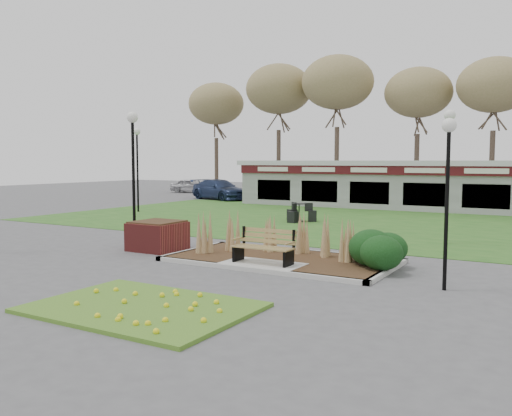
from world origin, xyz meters
The scene contains 16 objects.
ground centered at (0.00, 0.00, 0.00)m, with size 100.00×100.00×0.00m, color #515154.
lawn centered at (0.00, 12.00, 0.01)m, with size 34.00×16.00×0.02m, color #295F1E.
flower_bed centered at (0.00, -4.60, 0.07)m, with size 4.20×3.00×0.16m.
planting_bed centered at (1.27, 1.35, 0.37)m, with size 6.75×3.40×1.27m.
park_bench centered at (0.00, 0.25, 0.59)m, with size 1.70×0.66×0.93m.
brick_planter centered at (-4.40, 1.00, 0.48)m, with size 1.50×1.50×0.95m.
food_pavilion centered at (0.00, 19.96, 1.48)m, with size 24.60×3.40×2.90m.
tree_backdrop centered at (0.00, 28.00, 8.36)m, with size 47.24×5.24×10.36m.
lamp_post_near_right centered at (4.75, 0.02, 2.78)m, with size 0.32×0.32×3.82m.
lamp_post_mid_left centered at (-5.54, 1.16, 3.29)m, with size 0.37×0.37×4.51m.
lamp_post_mid_right centered at (3.40, 7.14, 3.38)m, with size 0.38×0.38×4.64m.
lamp_post_far_left centered at (-14.00, 10.55, 3.44)m, with size 0.39×0.39×4.72m.
bistro_set_a centered at (-3.98, 10.64, 0.31)m, with size 1.62×1.43×0.86m.
car_silver centered at (-22.81, 27.00, 0.62)m, with size 1.48×3.67×1.25m, color #ABABB0.
car_black centered at (-14.39, 27.00, 0.71)m, with size 1.51×4.33×1.43m, color black.
car_blue centered at (-15.54, 21.00, 0.75)m, with size 2.10×5.16×1.50m, color navy.
Camera 1 is at (7.12, -12.39, 2.89)m, focal length 38.00 mm.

